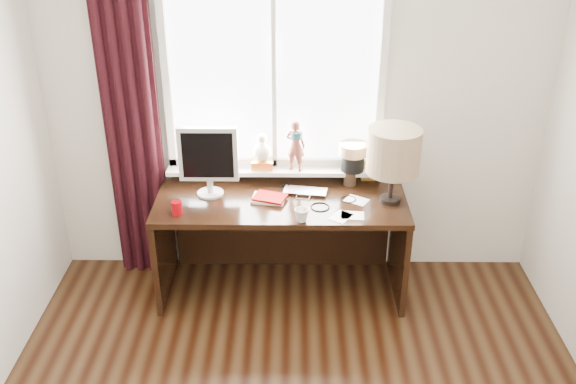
{
  "coord_description": "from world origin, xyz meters",
  "views": [
    {
      "loc": [
        -0.02,
        -2.2,
        2.8
      ],
      "look_at": [
        -0.05,
        1.25,
        1.0
      ],
      "focal_mm": 40.0,
      "sensor_mm": 36.0,
      "label": 1
    }
  ],
  "objects_px": {
    "monitor": "(208,157)",
    "table_lamp": "(394,152)",
    "mug": "(302,215)",
    "red_cup": "(177,208)",
    "desk": "(282,223)",
    "laptop": "(306,191)"
  },
  "relations": [
    {
      "from": "monitor",
      "to": "table_lamp",
      "type": "distance_m",
      "value": 1.22
    },
    {
      "from": "mug",
      "to": "table_lamp",
      "type": "bearing_deg",
      "value": 24.45
    },
    {
      "from": "red_cup",
      "to": "monitor",
      "type": "relative_size",
      "value": 0.19
    },
    {
      "from": "desk",
      "to": "mug",
      "type": "bearing_deg",
      "value": -71.12
    },
    {
      "from": "laptop",
      "to": "red_cup",
      "type": "relative_size",
      "value": 3.23
    },
    {
      "from": "mug",
      "to": "table_lamp",
      "type": "relative_size",
      "value": 0.18
    },
    {
      "from": "red_cup",
      "to": "laptop",
      "type": "bearing_deg",
      "value": 19.98
    },
    {
      "from": "laptop",
      "to": "mug",
      "type": "xyz_separation_m",
      "value": [
        -0.03,
        -0.39,
        0.04
      ]
    },
    {
      "from": "red_cup",
      "to": "table_lamp",
      "type": "distance_m",
      "value": 1.45
    },
    {
      "from": "desk",
      "to": "monitor",
      "type": "distance_m",
      "value": 0.71
    },
    {
      "from": "red_cup",
      "to": "desk",
      "type": "bearing_deg",
      "value": 25.09
    },
    {
      "from": "monitor",
      "to": "table_lamp",
      "type": "bearing_deg",
      "value": -4.27
    },
    {
      "from": "desk",
      "to": "red_cup",
      "type": "bearing_deg",
      "value": -154.91
    },
    {
      "from": "desk",
      "to": "monitor",
      "type": "xyz_separation_m",
      "value": [
        -0.49,
        -0.03,
        0.52
      ]
    },
    {
      "from": "red_cup",
      "to": "monitor",
      "type": "bearing_deg",
      "value": 56.89
    },
    {
      "from": "red_cup",
      "to": "desk",
      "type": "distance_m",
      "value": 0.79
    },
    {
      "from": "red_cup",
      "to": "desk",
      "type": "relative_size",
      "value": 0.05
    },
    {
      "from": "desk",
      "to": "table_lamp",
      "type": "relative_size",
      "value": 3.27
    },
    {
      "from": "red_cup",
      "to": "desk",
      "type": "xyz_separation_m",
      "value": [
        0.67,
        0.31,
        -0.29
      ]
    },
    {
      "from": "mug",
      "to": "red_cup",
      "type": "relative_size",
      "value": 1.02
    },
    {
      "from": "mug",
      "to": "monitor",
      "type": "xyz_separation_m",
      "value": [
        -0.62,
        0.36,
        0.23
      ]
    },
    {
      "from": "mug",
      "to": "red_cup",
      "type": "xyz_separation_m",
      "value": [
        -0.8,
        0.08,
        -0.0
      ]
    }
  ]
}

